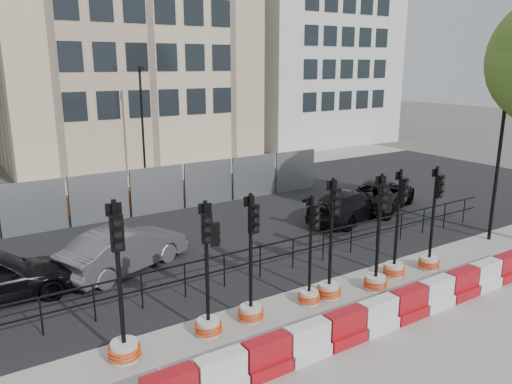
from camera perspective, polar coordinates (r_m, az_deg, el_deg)
ground at (r=14.68m, az=7.08°, el=-10.28°), size 120.00×120.00×0.00m
sidewalk_near at (r=12.79m, az=15.99°, el=-14.67°), size 40.00×6.00×0.02m
road at (r=20.16m, az=-5.75°, el=-3.25°), size 40.00×14.00×0.03m
sidewalk_far at (r=28.22m, az=-14.16°, el=1.50°), size 40.00×4.00×0.02m
building_cream at (r=33.99m, az=-15.26°, el=18.82°), size 15.00×10.06×18.00m
building_white at (r=41.18m, az=6.02°, el=16.98°), size 12.00×9.06×16.00m
kerb_railing at (r=15.28m, az=4.26°, el=-6.40°), size 18.00×0.04×1.00m
heras_fencing at (r=22.41m, az=-9.10°, el=0.22°), size 14.33×1.72×2.00m
lamp_post_far at (r=26.91m, az=-12.85°, el=7.91°), size 0.12×0.56×6.00m
lamp_post_near at (r=19.04m, az=26.12°, el=4.23°), size 0.12×0.56×6.00m
barrier_row at (r=12.74m, az=15.41°, el=-12.94°), size 12.55×0.50×0.80m
traffic_signal_a at (r=11.15m, az=-14.95°, el=-14.93°), size 0.70×0.70×3.54m
traffic_signal_b at (r=11.74m, az=-5.45°, el=-12.69°), size 0.64×0.64×3.24m
traffic_signal_c at (r=12.32m, az=-0.56°, el=-11.78°), size 0.64×0.64×3.23m
traffic_signal_d at (r=13.21m, az=6.20°, el=-9.81°), size 0.58×0.58×2.96m
traffic_signal_e at (r=13.59m, az=8.44°, el=-9.27°), size 0.65×0.65×3.32m
traffic_signal_f at (r=14.26m, az=13.69°, el=-7.90°), size 0.65×0.65×3.32m
traffic_signal_g at (r=15.29m, az=15.64°, el=-6.96°), size 0.64×0.64×3.26m
traffic_signal_h at (r=16.14m, az=19.32°, el=-6.14°), size 0.63×0.63×3.22m
car_b at (r=15.69m, az=-14.81°, el=-6.34°), size 4.29×5.10×1.35m
car_c at (r=20.27m, az=10.42°, el=-1.52°), size 4.22×5.30×1.25m
car_d at (r=22.33m, az=13.98°, el=-0.23°), size 5.38×6.01×1.25m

